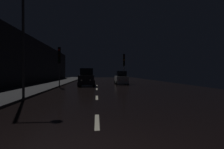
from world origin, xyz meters
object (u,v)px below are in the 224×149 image
Objects in this scene: traffic_light_far_left at (59,58)px; car_parked_right_far at (121,78)px; traffic_light_far_right at (124,62)px; streetlamp_overhead at (30,14)px; car_approaching_headlights at (87,78)px.

traffic_light_far_left is 9.80m from car_parked_right_far.
traffic_light_far_right is 11.80m from traffic_light_far_left.
car_parked_right_far is at bearing 64.04° from streetlamp_overhead.
traffic_light_far_left is at bearing 91.16° from streetlamp_overhead.
streetlamp_overhead reaches higher than traffic_light_far_right.
traffic_light_far_left is 0.57× the size of streetlamp_overhead.
traffic_light_far_right is at bearing 65.41° from streetlamp_overhead.
traffic_light_far_left is 4.46m from car_approaching_headlights.
traffic_light_far_right is 0.57× the size of streetlamp_overhead.
car_approaching_headlights is 1.17× the size of car_parked_right_far.
traffic_light_far_right is at bearing 135.25° from car_approaching_headlights.
car_approaching_headlights is 5.69m from car_parked_right_far.
traffic_light_far_left reaches higher than car_parked_right_far.
car_approaching_headlights is at bearing -42.56° from traffic_light_far_right.
traffic_light_far_left is at bearing -45.70° from traffic_light_far_right.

